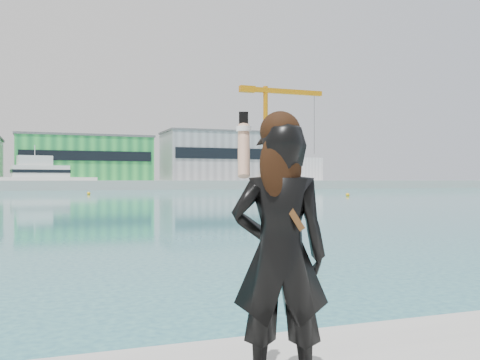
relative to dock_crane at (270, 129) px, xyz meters
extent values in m
cube|color=#9E9E99|center=(-53.20, 8.00, -14.07)|extent=(320.00, 40.00, 2.00)
cube|color=#21843F|center=(-45.20, 6.00, -8.07)|extent=(30.00, 16.00, 10.00)
cube|color=black|center=(-45.20, -2.10, -7.57)|extent=(28.50, 0.20, 2.20)
cube|color=#59595B|center=(-45.20, 6.00, -2.82)|extent=(30.60, 16.32, 0.50)
cube|color=gray|center=(-13.20, 6.00, -7.07)|extent=(25.00, 15.00, 12.00)
cube|color=black|center=(-13.20, -1.60, -6.47)|extent=(23.75, 0.20, 2.64)
cube|color=#59595B|center=(-13.20, 6.00, -0.82)|extent=(25.50, 15.30, 0.50)
cube|color=silver|center=(8.80, 4.00, -10.07)|extent=(12.00, 10.00, 6.00)
cube|color=orange|center=(-1.20, 0.00, -12.07)|extent=(4.00, 4.00, 2.00)
cylinder|color=orange|center=(-1.20, 0.00, -0.07)|extent=(1.20, 1.20, 22.00)
cube|color=orange|center=(4.80, 0.00, 9.93)|extent=(20.00, 1.20, 1.20)
cube|color=orange|center=(-6.20, 0.00, 9.93)|extent=(4.00, 1.60, 1.60)
cylinder|color=black|center=(12.80, 0.00, 1.93)|extent=(0.10, 0.10, 16.00)
cylinder|color=silver|center=(-31.20, -1.00, -9.07)|extent=(0.16, 0.16, 8.00)
cube|color=red|center=(-30.60, -1.00, -5.67)|extent=(1.20, 0.04, 0.80)
cube|color=silver|center=(-53.85, -5.02, -13.72)|extent=(20.83, 8.44, 2.70)
cube|color=silver|center=(-54.96, -5.18, -11.13)|extent=(11.80, 6.27, 2.47)
cube|color=silver|center=(-56.07, -5.34, -8.88)|extent=(7.22, 4.74, 2.02)
cube|color=black|center=(-54.96, -5.18, -11.13)|extent=(12.04, 6.41, 0.67)
cylinder|color=silver|center=(-56.07, -5.34, -6.74)|extent=(0.18, 0.18, 2.25)
sphere|color=#F9B10D|center=(-17.52, -65.01, -15.07)|extent=(0.50, 0.50, 0.50)
sphere|color=#F9B10D|center=(-48.48, -45.77, -15.07)|extent=(0.50, 0.50, 0.50)
imported|color=black|center=(-53.58, -122.12, -13.45)|extent=(0.69, 0.57, 1.64)
sphere|color=black|center=(-53.58, -122.14, -12.68)|extent=(0.25, 0.25, 0.25)
ellipsoid|color=black|center=(-53.60, -122.18, -12.89)|extent=(0.27, 0.14, 0.44)
cylinder|color=tan|center=(-53.75, -121.95, -12.79)|extent=(0.14, 0.21, 0.35)
cylinder|color=white|center=(-53.73, -121.91, -12.65)|extent=(0.10, 0.10, 0.03)
cube|color=black|center=(-53.72, -121.87, -12.60)|extent=(0.06, 0.03, 0.12)
cube|color=#4C2D14|center=(-53.58, -122.21, -13.12)|extent=(0.22, 0.09, 0.33)
camera|label=1|loc=(-54.95, -125.10, -12.98)|focal=40.00mm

